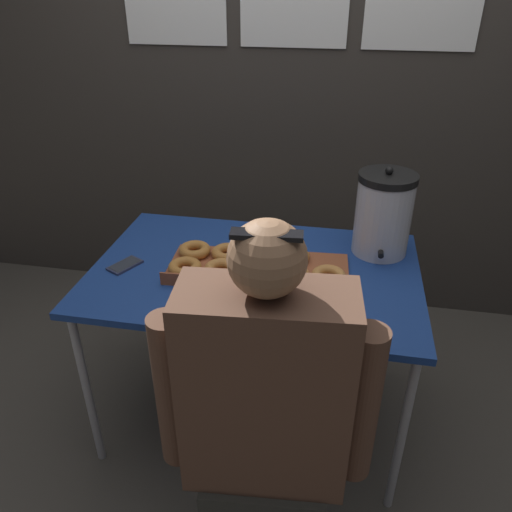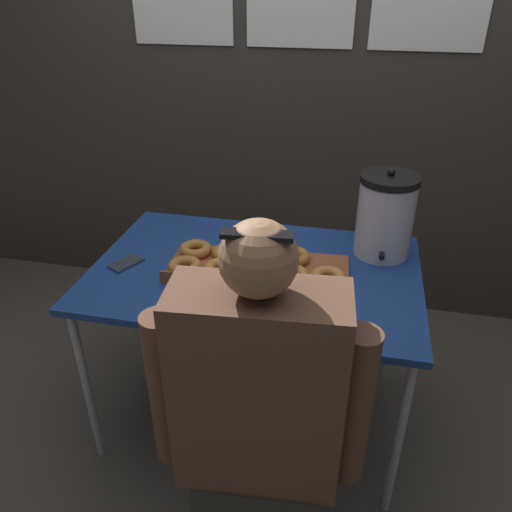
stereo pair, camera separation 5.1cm
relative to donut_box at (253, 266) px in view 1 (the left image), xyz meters
name	(u,v)px [view 1 (the left image)]	position (x,y,z in m)	size (l,w,h in m)	color
ground_plane	(255,410)	(0.00, 0.02, -0.80)	(12.00, 12.00, 0.00)	#4C473F
back_wall	(293,58)	(0.00, 1.08, 0.60)	(6.00, 0.11, 2.80)	#38332D
folding_table	(255,280)	(0.00, 0.02, -0.08)	(1.27, 0.83, 0.77)	navy
donut_box	(253,266)	(0.00, 0.00, 0.00)	(0.71, 0.34, 0.06)	brown
coffee_urn	(383,214)	(0.48, 0.26, 0.14)	(0.23, 0.26, 0.37)	silver
cell_phone	(125,265)	(-0.51, -0.06, -0.02)	(0.12, 0.15, 0.01)	#2D334C
person_seated	(265,434)	(0.16, -0.63, -0.19)	(0.62, 0.28, 1.30)	#33332D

